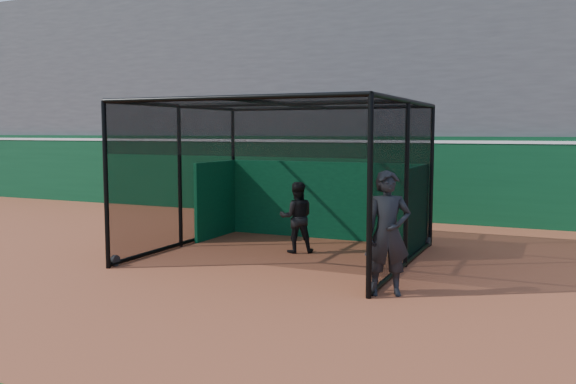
% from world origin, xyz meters
% --- Properties ---
extents(ground, '(120.00, 120.00, 0.00)m').
position_xyz_m(ground, '(0.00, 0.00, 0.00)').
color(ground, '#9A4B2C').
rests_on(ground, ground).
extents(outfield_wall, '(50.00, 0.50, 2.50)m').
position_xyz_m(outfield_wall, '(0.00, 8.50, 1.29)').
color(outfield_wall, '#0B3D1F').
rests_on(outfield_wall, ground).
extents(grandstand, '(50.00, 7.85, 8.95)m').
position_xyz_m(grandstand, '(0.00, 12.27, 4.48)').
color(grandstand, '#4C4C4F').
rests_on(grandstand, ground).
extents(batting_cage, '(5.32, 5.05, 3.22)m').
position_xyz_m(batting_cage, '(0.33, 2.27, 1.61)').
color(batting_cage, black).
rests_on(batting_cage, ground).
extents(batter, '(0.94, 0.87, 1.55)m').
position_xyz_m(batter, '(0.43, 2.71, 0.78)').
color(batter, black).
rests_on(batter, ground).
extents(on_deck_player, '(0.87, 0.74, 2.02)m').
position_xyz_m(on_deck_player, '(3.15, 0.11, 1.01)').
color(on_deck_player, black).
rests_on(on_deck_player, ground).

